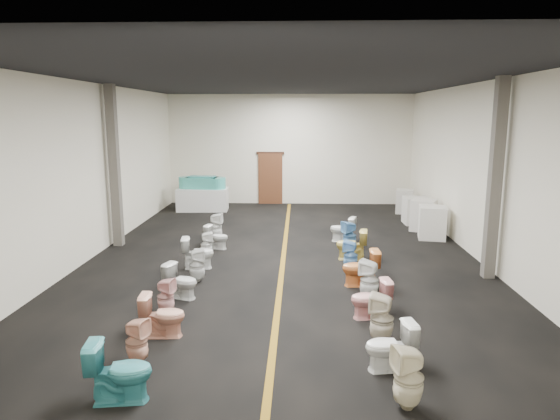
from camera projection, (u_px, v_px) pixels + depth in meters
The scene contains 37 objects.
floor at pixel (283, 256), 13.14m from camera, with size 16.00×16.00×0.00m, color black.
ceiling at pixel (284, 81), 12.29m from camera, with size 16.00×16.00×0.00m, color black.
wall_back at pixel (290, 150), 20.57m from camera, with size 10.00×10.00×0.00m, color beige.
wall_front at pixel (258, 264), 4.87m from camera, with size 10.00×10.00×0.00m, color beige.
wall_left at pixel (91, 171), 12.91m from camera, with size 16.00×16.00×0.00m, color beige.
wall_right at pixel (482, 172), 12.53m from camera, with size 16.00×16.00×0.00m, color beige.
aisle_stripe at pixel (283, 256), 13.14m from camera, with size 0.12×15.60×0.01m, color #825B13.
back_door at pixel (270, 179), 20.77m from camera, with size 1.00×0.10×2.10m, color #562D19.
door_frame at pixel (270, 153), 20.57m from camera, with size 1.15×0.08×0.10m, color #331C11.
column_left at pixel (114, 167), 13.88m from camera, with size 0.25×0.25×4.50m, color #59544C.
column_right at pixel (495, 180), 11.07m from camera, with size 0.25×0.25×4.50m, color #59544C.
display_table at pixel (203, 199), 19.42m from camera, with size 1.94×0.97×0.86m, color silver.
bathtub at pixel (202, 183), 19.30m from camera, with size 1.85×0.80×0.55m.
appliance_crate_a at pixel (432, 223), 14.95m from camera, with size 0.76×0.76×0.98m, color white.
appliance_crate_b at pixel (423, 215), 16.01m from camera, with size 0.73×0.73×1.01m, color silver.
appliance_crate_c at pixel (416, 211), 17.01m from camera, with size 0.80×0.80×0.91m, color beige.
appliance_crate_d at pixel (405, 201), 18.84m from camera, with size 0.63×0.63×0.90m, color silver.
toilet_left_0 at pixel (120, 371), 6.44m from camera, with size 0.47×0.82×0.83m, color teal.
toilet_left_1 at pixel (137, 341), 7.42m from camera, with size 0.32×0.33×0.72m, color #EDAF94.
toilet_left_2 at pixel (163, 315), 8.35m from camera, with size 0.42×0.73×0.75m, color #EEA78A.
toilet_left_3 at pixel (166, 296), 9.28m from camera, with size 0.31×0.32×0.70m, color #E5A8A4.
toilet_left_4 at pixel (181, 281), 10.12m from camera, with size 0.40×0.70×0.71m, color silver.
toilet_left_5 at pixel (197, 265), 11.09m from camera, with size 0.34×0.35×0.77m, color silver.
toilet_left_6 at pixel (198, 253), 12.07m from camera, with size 0.43×0.76×0.78m, color white.
toilet_left_7 at pixel (206, 245), 13.02m from camera, with size 0.31×0.31×0.68m, color white.
toilet_left_8 at pixel (217, 237), 13.86m from camera, with size 0.37×0.65×0.66m, color silver.
toilet_left_9 at pixel (216, 227), 14.78m from camera, with size 0.37×0.38×0.82m, color white.
toilet_right_0 at pixel (408, 378), 6.27m from camera, with size 0.38×0.39×0.84m, color #F0E4C2.
toilet_right_1 at pixel (390, 346), 7.23m from camera, with size 0.41×0.73×0.74m, color white.
toilet_right_2 at pixel (382, 319), 8.09m from camera, with size 0.38×0.39×0.85m, color beige.
toilet_right_3 at pixel (371, 299), 9.10m from camera, with size 0.41×0.73×0.74m, color #F5A7A4.
toilet_right_4 at pixel (369, 280), 9.99m from camera, with size 0.37×0.38×0.83m, color white.
toilet_right_5 at pixel (361, 268), 10.82m from camera, with size 0.45×0.79×0.81m, color orange.
toilet_right_6 at pixel (351, 256), 11.89m from camera, with size 0.33×0.34×0.74m, color #6DAAE2.
toilet_right_7 at pixel (351, 245), 12.78m from camera, with size 0.44×0.78×0.79m, color #E0C55A.
toilet_right_8 at pixel (349, 236), 13.64m from camera, with size 0.37×0.38×0.83m, color #649FD5.
toilet_right_9 at pixel (343, 229), 14.61m from camera, with size 0.42×0.74×0.76m, color white.
Camera 1 is at (0.40, -12.67, 3.68)m, focal length 32.00 mm.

